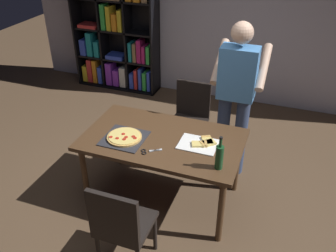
% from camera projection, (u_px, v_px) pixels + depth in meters
% --- Properties ---
extents(ground_plane, '(12.00, 12.00, 0.00)m').
position_uv_depth(ground_plane, '(163.00, 196.00, 3.88)').
color(ground_plane, brown).
extents(back_wall, '(6.40, 0.10, 2.80)m').
position_uv_depth(back_wall, '(226.00, 8.00, 5.23)').
color(back_wall, '#BCB7C6').
rests_on(back_wall, ground_plane).
extents(dining_table, '(1.54, 0.91, 0.75)m').
position_uv_depth(dining_table, '(163.00, 145.00, 3.53)').
color(dining_table, '#4C331E').
rests_on(dining_table, ground_plane).
extents(chair_near_camera, '(0.42, 0.42, 0.90)m').
position_uv_depth(chair_near_camera, '(121.00, 224.00, 2.86)').
color(chair_near_camera, black).
rests_on(chair_near_camera, ground_plane).
extents(chair_far_side, '(0.42, 0.42, 0.90)m').
position_uv_depth(chair_far_side, '(190.00, 114.00, 4.37)').
color(chair_far_side, black).
rests_on(chair_far_side, ground_plane).
extents(bookshelf, '(1.40, 0.35, 1.95)m').
position_uv_depth(bookshelf, '(117.00, 36.00, 5.83)').
color(bookshelf, black).
rests_on(bookshelf, ground_plane).
extents(person_serving_pizza, '(0.55, 0.54, 1.75)m').
position_uv_depth(person_serving_pizza, '(236.00, 93.00, 3.78)').
color(person_serving_pizza, '#38476B').
rests_on(person_serving_pizza, ground_plane).
extents(pepperoni_pizza_on_tray, '(0.40, 0.40, 0.04)m').
position_uv_depth(pepperoni_pizza_on_tray, '(124.00, 137.00, 3.47)').
color(pepperoni_pizza_on_tray, '#2D2D33').
rests_on(pepperoni_pizza_on_tray, dining_table).
extents(pizza_slices_on_towel, '(0.36, 0.30, 0.03)m').
position_uv_depth(pizza_slices_on_towel, '(201.00, 143.00, 3.39)').
color(pizza_slices_on_towel, white).
rests_on(pizza_slices_on_towel, dining_table).
extents(wine_bottle, '(0.07, 0.07, 0.32)m').
position_uv_depth(wine_bottle, '(219.00, 157.00, 3.03)').
color(wine_bottle, '#194723').
rests_on(wine_bottle, dining_table).
extents(kitchen_scissors, '(0.19, 0.15, 0.01)m').
position_uv_depth(kitchen_scissors, '(148.00, 151.00, 3.29)').
color(kitchen_scissors, silver).
rests_on(kitchen_scissors, dining_table).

